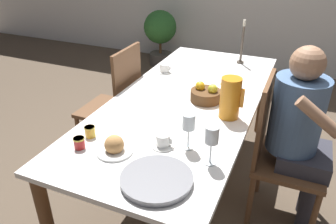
{
  "coord_description": "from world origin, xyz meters",
  "views": [
    {
      "loc": [
        0.66,
        -1.86,
        1.68
      ],
      "look_at": [
        0.0,
        -0.31,
        0.77
      ],
      "focal_mm": 35.0,
      "sensor_mm": 36.0,
      "label": 1
    }
  ],
  "objects_px": {
    "chair_person_side": "(278,152)",
    "teacup_across": "(165,69)",
    "person_seated": "(301,126)",
    "chair_opposite": "(116,103)",
    "jam_jar_red": "(90,131)",
    "teacup_near_person": "(163,141)",
    "bread_plate": "(114,146)",
    "wine_glass_juice": "(189,124)",
    "jam_jar_amber": "(79,142)",
    "wine_glass_water": "(212,137)",
    "candlestick_tall": "(242,46)",
    "fruit_bowl": "(206,94)",
    "potted_plant": "(160,32)",
    "red_pitcher": "(230,98)",
    "serving_tray": "(157,179)"
  },
  "relations": [
    {
      "from": "wine_glass_juice",
      "to": "fruit_bowl",
      "type": "distance_m",
      "value": 0.57
    },
    {
      "from": "chair_person_side",
      "to": "teacup_across",
      "type": "distance_m",
      "value": 1.08
    },
    {
      "from": "teacup_across",
      "to": "candlestick_tall",
      "type": "distance_m",
      "value": 0.69
    },
    {
      "from": "person_seated",
      "to": "teacup_across",
      "type": "distance_m",
      "value": 1.13
    },
    {
      "from": "wine_glass_water",
      "to": "fruit_bowl",
      "type": "relative_size",
      "value": 1.01
    },
    {
      "from": "chair_opposite",
      "to": "chair_person_side",
      "type": "bearing_deg",
      "value": -97.87
    },
    {
      "from": "serving_tray",
      "to": "fruit_bowl",
      "type": "bearing_deg",
      "value": 93.15
    },
    {
      "from": "potted_plant",
      "to": "wine_glass_water",
      "type": "bearing_deg",
      "value": -61.42
    },
    {
      "from": "chair_opposite",
      "to": "serving_tray",
      "type": "height_order",
      "value": "chair_opposite"
    },
    {
      "from": "wine_glass_juice",
      "to": "chair_person_side",
      "type": "bearing_deg",
      "value": 48.66
    },
    {
      "from": "chair_person_side",
      "to": "jam_jar_amber",
      "type": "xyz_separation_m",
      "value": [
        -0.93,
        -0.71,
        0.25
      ]
    },
    {
      "from": "chair_person_side",
      "to": "person_seated",
      "type": "distance_m",
      "value": 0.21
    },
    {
      "from": "serving_tray",
      "to": "jam_jar_amber",
      "type": "xyz_separation_m",
      "value": [
        -0.47,
        0.08,
        0.02
      ]
    },
    {
      "from": "wine_glass_water",
      "to": "potted_plant",
      "type": "xyz_separation_m",
      "value": [
        -1.61,
        2.95,
        -0.39
      ]
    },
    {
      "from": "jam_jar_amber",
      "to": "potted_plant",
      "type": "relative_size",
      "value": 0.08
    },
    {
      "from": "chair_person_side",
      "to": "teacup_across",
      "type": "height_order",
      "value": "chair_person_side"
    },
    {
      "from": "chair_person_side",
      "to": "serving_tray",
      "type": "bearing_deg",
      "value": -30.24
    },
    {
      "from": "person_seated",
      "to": "teacup_across",
      "type": "height_order",
      "value": "person_seated"
    },
    {
      "from": "teacup_near_person",
      "to": "candlestick_tall",
      "type": "relative_size",
      "value": 0.35
    },
    {
      "from": "teacup_near_person",
      "to": "jam_jar_red",
      "type": "xyz_separation_m",
      "value": [
        -0.4,
        -0.07,
        0.0
      ]
    },
    {
      "from": "teacup_near_person",
      "to": "jam_jar_red",
      "type": "relative_size",
      "value": 2.1
    },
    {
      "from": "teacup_near_person",
      "to": "chair_opposite",
      "type": "bearing_deg",
      "value": 136.03
    },
    {
      "from": "chair_opposite",
      "to": "wine_glass_water",
      "type": "height_order",
      "value": "chair_opposite"
    },
    {
      "from": "bread_plate",
      "to": "teacup_near_person",
      "type": "bearing_deg",
      "value": 35.84
    },
    {
      "from": "bread_plate",
      "to": "candlestick_tall",
      "type": "xyz_separation_m",
      "value": [
        0.3,
        1.55,
        0.11
      ]
    },
    {
      "from": "fruit_bowl",
      "to": "potted_plant",
      "type": "xyz_separation_m",
      "value": [
        -1.39,
        2.32,
        -0.29
      ]
    },
    {
      "from": "chair_opposite",
      "to": "red_pitcher",
      "type": "bearing_deg",
      "value": -105.19
    },
    {
      "from": "teacup_across",
      "to": "jam_jar_amber",
      "type": "relative_size",
      "value": 2.1
    },
    {
      "from": "person_seated",
      "to": "teacup_near_person",
      "type": "bearing_deg",
      "value": -49.95
    },
    {
      "from": "serving_tray",
      "to": "teacup_near_person",
      "type": "bearing_deg",
      "value": 108.25
    },
    {
      "from": "red_pitcher",
      "to": "candlestick_tall",
      "type": "xyz_separation_m",
      "value": [
        -0.14,
        0.97,
        0.02
      ]
    },
    {
      "from": "fruit_bowl",
      "to": "red_pitcher",
      "type": "bearing_deg",
      "value": -38.92
    },
    {
      "from": "person_seated",
      "to": "wine_glass_juice",
      "type": "height_order",
      "value": "person_seated"
    },
    {
      "from": "teacup_near_person",
      "to": "chair_person_side",
      "type": "bearing_deg",
      "value": 43.4
    },
    {
      "from": "teacup_near_person",
      "to": "teacup_across",
      "type": "xyz_separation_m",
      "value": [
        -0.41,
        0.95,
        0.0
      ]
    },
    {
      "from": "chair_opposite",
      "to": "jam_jar_amber",
      "type": "xyz_separation_m",
      "value": [
        0.34,
        -0.88,
        0.25
      ]
    },
    {
      "from": "teacup_across",
      "to": "jam_jar_red",
      "type": "bearing_deg",
      "value": -89.33
    },
    {
      "from": "wine_glass_water",
      "to": "candlestick_tall",
      "type": "relative_size",
      "value": 0.55
    },
    {
      "from": "person_seated",
      "to": "bread_plate",
      "type": "xyz_separation_m",
      "value": [
        -0.84,
        -0.69,
        0.06
      ]
    },
    {
      "from": "fruit_bowl",
      "to": "wine_glass_water",
      "type": "bearing_deg",
      "value": -70.68
    },
    {
      "from": "teacup_across",
      "to": "wine_glass_juice",
      "type": "bearing_deg",
      "value": -59.72
    },
    {
      "from": "chair_person_side",
      "to": "jam_jar_amber",
      "type": "bearing_deg",
      "value": -52.91
    },
    {
      "from": "teacup_across",
      "to": "fruit_bowl",
      "type": "bearing_deg",
      "value": -38.41
    },
    {
      "from": "chair_person_side",
      "to": "jam_jar_red",
      "type": "xyz_separation_m",
      "value": [
        -0.95,
        -0.59,
        0.25
      ]
    },
    {
      "from": "jam_jar_amber",
      "to": "jam_jar_red",
      "type": "bearing_deg",
      "value": 97.19
    },
    {
      "from": "chair_opposite",
      "to": "jam_jar_red",
      "type": "height_order",
      "value": "chair_opposite"
    },
    {
      "from": "chair_person_side",
      "to": "candlestick_tall",
      "type": "bearing_deg",
      "value": -152.8
    },
    {
      "from": "person_seated",
      "to": "jam_jar_amber",
      "type": "bearing_deg",
      "value": -54.72
    },
    {
      "from": "fruit_bowl",
      "to": "chair_opposite",
      "type": "bearing_deg",
      "value": 172.26
    },
    {
      "from": "red_pitcher",
      "to": "fruit_bowl",
      "type": "distance_m",
      "value": 0.26
    }
  ]
}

